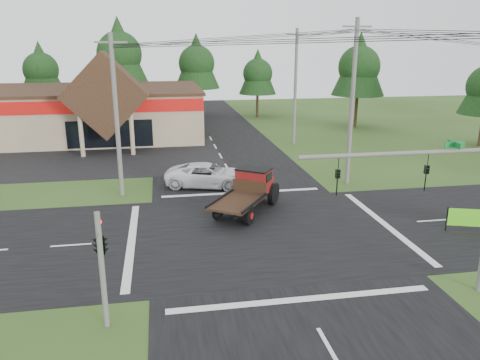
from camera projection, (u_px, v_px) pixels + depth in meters
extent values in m
plane|color=#2E4518|center=(264.00, 232.00, 25.31)|extent=(120.00, 120.00, 0.00)
cube|color=black|center=(264.00, 232.00, 25.31)|extent=(12.00, 120.00, 0.02)
cube|color=black|center=(264.00, 232.00, 25.31)|extent=(120.00, 12.00, 0.02)
cube|color=black|center=(61.00, 159.00, 40.98)|extent=(28.00, 14.00, 0.02)
cube|color=#9E856B|center=(59.00, 114.00, 50.35)|extent=(30.00, 15.00, 5.00)
cube|color=#331E15|center=(56.00, 90.00, 49.63)|extent=(30.40, 15.40, 0.30)
cube|color=#AD0F0D|center=(40.00, 108.00, 42.76)|extent=(30.00, 0.12, 1.20)
cube|color=#331E15|center=(106.00, 95.00, 42.50)|extent=(7.78, 4.00, 7.78)
cylinder|color=#9E856B|center=(81.00, 135.00, 41.47)|extent=(0.40, 0.40, 4.00)
cylinder|color=#9E856B|center=(132.00, 133.00, 42.18)|extent=(0.40, 0.40, 4.00)
cube|color=black|center=(110.00, 134.00, 44.50)|extent=(8.00, 0.08, 2.60)
cylinder|color=#595651|center=(404.00, 153.00, 17.09)|extent=(8.00, 0.16, 0.16)
imported|color=black|center=(426.00, 178.00, 17.54)|extent=(0.16, 0.20, 1.00)
imported|color=black|center=(337.00, 183.00, 16.97)|extent=(0.16, 0.20, 1.00)
cube|color=#0C6626|center=(455.00, 145.00, 17.34)|extent=(0.80, 0.04, 0.22)
cylinder|color=#595651|center=(102.00, 271.00, 16.38)|extent=(0.20, 0.20, 4.40)
imported|color=black|center=(99.00, 229.00, 16.14)|extent=(0.53, 2.48, 1.00)
sphere|color=#FF0C0C|center=(99.00, 222.00, 16.23)|extent=(0.18, 0.18, 0.18)
cylinder|color=#595651|center=(116.00, 117.00, 30.08)|extent=(0.30, 0.30, 10.50)
cube|color=#595651|center=(111.00, 42.00, 28.76)|extent=(2.00, 0.12, 0.12)
cylinder|color=#595651|center=(352.00, 104.00, 32.54)|extent=(0.30, 0.30, 11.50)
cube|color=#595651|center=(357.00, 26.00, 31.08)|extent=(2.00, 0.12, 0.12)
cylinder|color=#595651|center=(295.00, 88.00, 45.82)|extent=(0.30, 0.30, 11.20)
cube|color=#595651|center=(297.00, 34.00, 44.40)|extent=(2.00, 0.12, 0.12)
cylinder|color=#332316|center=(45.00, 107.00, 61.25)|extent=(0.36, 0.36, 3.50)
cone|color=black|center=(41.00, 67.00, 59.82)|extent=(5.60, 5.60, 6.60)
sphere|color=black|center=(41.00, 70.00, 59.90)|extent=(4.40, 4.40, 4.40)
cylinder|color=#332316|center=(123.00, 102.00, 61.78)|extent=(0.36, 0.36, 4.55)
cone|color=black|center=(119.00, 51.00, 59.92)|extent=(7.28, 7.28, 8.58)
sphere|color=black|center=(119.00, 54.00, 60.03)|extent=(5.72, 5.72, 5.72)
cylinder|color=#332316|center=(198.00, 102.00, 64.46)|extent=(0.36, 0.36, 3.85)
cone|color=black|center=(197.00, 61.00, 62.88)|extent=(6.16, 6.16, 7.26)
sphere|color=black|center=(197.00, 63.00, 62.98)|extent=(4.84, 4.84, 4.84)
cylinder|color=#332316|center=(257.00, 105.00, 63.97)|extent=(0.36, 0.36, 3.15)
cone|color=black|center=(258.00, 71.00, 62.68)|extent=(5.04, 5.04, 5.94)
sphere|color=black|center=(258.00, 73.00, 62.76)|extent=(3.96, 3.96, 3.96)
cylinder|color=#332316|center=(356.00, 111.00, 56.05)|extent=(0.36, 0.36, 3.85)
cone|color=black|center=(359.00, 64.00, 54.47)|extent=(6.16, 6.16, 7.26)
sphere|color=black|center=(359.00, 67.00, 54.56)|extent=(4.84, 4.84, 4.84)
imported|color=white|center=(208.00, 175.00, 33.19)|extent=(6.45, 4.25, 1.65)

